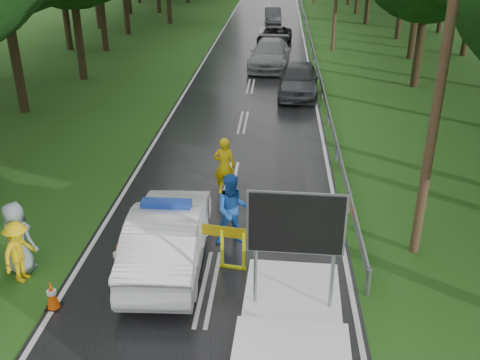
# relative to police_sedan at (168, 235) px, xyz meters

# --- Properties ---
(ground) EXTENTS (160.00, 160.00, 0.00)m
(ground) POSITION_rel_police_sedan_xyz_m (1.10, -0.97, -0.81)
(ground) COLOR #1F4B15
(ground) RESTS_ON ground
(road) EXTENTS (7.00, 140.00, 0.02)m
(road) POSITION_rel_police_sedan_xyz_m (1.10, 29.03, -0.80)
(road) COLOR black
(road) RESTS_ON ground
(guardrail) EXTENTS (0.12, 60.06, 0.70)m
(guardrail) POSITION_rel_police_sedan_xyz_m (4.80, 28.70, -0.26)
(guardrail) COLOR gray
(guardrail) RESTS_ON ground
(utility_pole_near) EXTENTS (1.40, 0.24, 10.00)m
(utility_pole_near) POSITION_rel_police_sedan_xyz_m (6.30, 1.03, 4.25)
(utility_pole_near) COLOR #4B3023
(utility_pole_near) RESTS_ON ground
(police_sedan) EXTENTS (1.91, 4.96, 1.77)m
(police_sedan) POSITION_rel_police_sedan_xyz_m (0.00, 0.00, 0.00)
(police_sedan) COLOR white
(police_sedan) RESTS_ON ground
(work_truck) EXTENTS (2.08, 4.41, 3.46)m
(work_truck) POSITION_rel_police_sedan_xyz_m (2.96, -3.94, 0.13)
(work_truck) COLOR gray
(work_truck) RESTS_ON ground
(barrier) EXTENTS (2.82, 0.53, 1.18)m
(barrier) POSITION_rel_police_sedan_xyz_m (0.54, 0.03, 0.08)
(barrier) COLOR #F0FA0D
(barrier) RESTS_ON ground
(officer) EXTENTS (0.73, 0.51, 1.92)m
(officer) POSITION_rel_police_sedan_xyz_m (1.00, 4.01, 0.15)
(officer) COLOR yellow
(officer) RESTS_ON ground
(civilian) EXTENTS (1.11, 0.95, 1.99)m
(civilian) POSITION_rel_police_sedan_xyz_m (1.51, 1.09, 0.19)
(civilian) COLOR blue
(civilian) RESTS_ON ground
(bystander_left) EXTENTS (0.79, 1.12, 1.57)m
(bystander_left) POSITION_rel_police_sedan_xyz_m (-3.39, -0.97, -0.03)
(bystander_left) COLOR yellow
(bystander_left) RESTS_ON ground
(bystander_right) EXTENTS (1.04, 0.82, 1.86)m
(bystander_right) POSITION_rel_police_sedan_xyz_m (-3.57, -0.58, 0.12)
(bystander_right) COLOR gray
(bystander_right) RESTS_ON ground
(queue_car_first) EXTENTS (2.18, 4.93, 1.65)m
(queue_car_first) POSITION_rel_police_sedan_xyz_m (3.61, 15.56, 0.02)
(queue_car_first) COLOR #393B40
(queue_car_first) RESTS_ON ground
(queue_car_second) EXTENTS (2.69, 5.76, 1.63)m
(queue_car_second) POSITION_rel_police_sedan_xyz_m (2.01, 21.56, 0.00)
(queue_car_second) COLOR gray
(queue_car_second) RESTS_ON ground
(queue_car_third) EXTENTS (2.69, 4.84, 1.28)m
(queue_car_third) POSITION_rel_police_sedan_xyz_m (2.21, 28.75, -0.17)
(queue_car_third) COLOR black
(queue_car_third) RESTS_ON ground
(queue_car_fourth) EXTENTS (1.67, 4.03, 1.30)m
(queue_car_fourth) POSITION_rel_police_sedan_xyz_m (1.90, 39.57, -0.16)
(queue_car_fourth) COLOR #43464C
(queue_car_fourth) RESTS_ON ground
(cone_near_left) EXTENTS (0.34, 0.34, 0.72)m
(cone_near_left) POSITION_rel_police_sedan_xyz_m (-2.25, -1.97, -0.46)
(cone_near_left) COLOR black
(cone_near_left) RESTS_ON ground
(cone_center) EXTENTS (0.35, 0.35, 0.75)m
(cone_center) POSITION_rel_police_sedan_xyz_m (0.10, -0.79, -0.45)
(cone_center) COLOR black
(cone_center) RESTS_ON ground
(cone_far) EXTENTS (0.30, 0.30, 0.64)m
(cone_far) POSITION_rel_police_sedan_xyz_m (2.50, 1.53, -0.50)
(cone_far) COLOR black
(cone_far) RESTS_ON ground
(cone_left_mid) EXTENTS (0.39, 0.39, 0.82)m
(cone_left_mid) POSITION_rel_police_sedan_xyz_m (-1.18, -0.47, -0.41)
(cone_left_mid) COLOR black
(cone_left_mid) RESTS_ON ground
(cone_right) EXTENTS (0.31, 0.31, 0.66)m
(cone_right) POSITION_rel_police_sedan_xyz_m (4.60, 2.86, -0.49)
(cone_right) COLOR black
(cone_right) RESTS_ON ground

